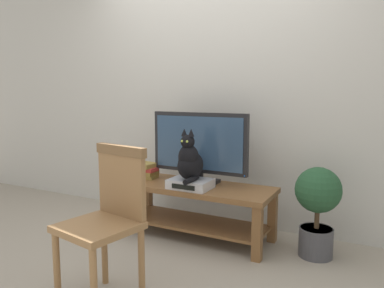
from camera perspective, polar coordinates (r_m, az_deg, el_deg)
The scene contains 9 objects.
ground_plane at distance 2.99m, azimuth -5.56°, elevation -17.05°, with size 12.00×12.00×0.00m, color gray.
back_wall at distance 3.66m, azimuth 3.55°, elevation 10.09°, with size 7.00×0.12×2.80m, color beige.
tv_stand at distance 3.28m, azimuth 0.41°, elevation -8.61°, with size 1.36×0.51×0.47m.
tv at distance 3.25m, azimuth 1.12°, elevation -0.23°, with size 0.89×0.20×0.62m.
media_box at distance 3.12m, azimuth -0.24°, elevation -6.08°, with size 0.34×0.26×0.08m.
cat at distance 3.07m, azimuth -0.36°, elevation -2.61°, with size 0.19×0.35×0.43m.
wooden_chair at distance 2.32m, azimuth -12.60°, elevation -10.06°, with size 0.48×0.48×0.94m.
book_stack at distance 3.51m, azimuth -7.07°, elevation -4.05°, with size 0.22×0.19×0.14m.
potted_plant at distance 3.03m, azimuth 18.62°, elevation -8.73°, with size 0.35×0.35×0.70m.
Camera 1 is at (1.49, -2.26, 1.26)m, focal length 34.93 mm.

